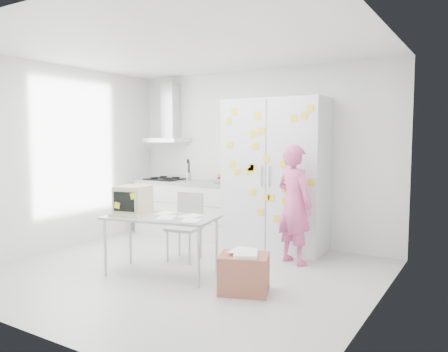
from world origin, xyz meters
The scene contains 10 objects.
floor centered at (0.00, 0.00, -0.01)m, with size 4.50×4.00×0.02m, color silver.
walls centered at (0.00, 0.72, 1.35)m, with size 4.52×4.01×2.70m.
ceiling centered at (0.00, 0.00, 2.70)m, with size 4.50×4.00×0.02m, color white.
counter_run centered at (-1.20, 1.70, 0.47)m, with size 1.84×0.63×1.28m.
range_hood centered at (-1.65, 1.84, 1.96)m, with size 0.70×0.48×1.01m.
tall_cabinet centered at (0.45, 1.67, 1.10)m, with size 1.50×0.68×2.20m.
person centered at (0.99, 1.10, 0.78)m, with size 0.57×0.37×1.56m, color #E25892.
desk centered at (-0.44, -0.21, 0.80)m, with size 1.42×0.91×1.05m.
chair centered at (-0.32, 0.52, 0.51)m, with size 0.46×0.46×0.90m.
cardboard_box centered at (0.97, -0.20, 0.21)m, with size 0.62×0.56×0.45m.
Camera 1 is at (3.16, -4.16, 1.64)m, focal length 35.00 mm.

